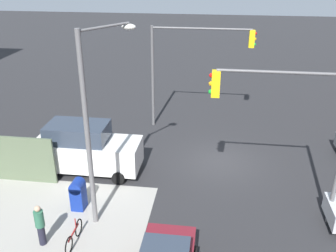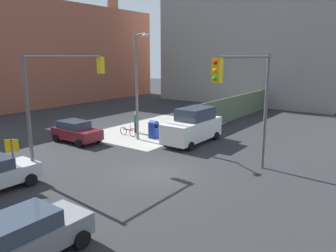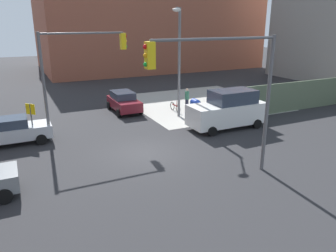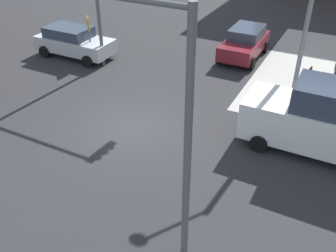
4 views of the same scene
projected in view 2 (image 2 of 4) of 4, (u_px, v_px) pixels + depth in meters
name	position (u px, v px, depth m)	size (l,w,h in m)	color
ground_plane	(154.00, 174.00, 18.22)	(120.00, 120.00, 0.00)	#28282B
sidewalk_corner	(139.00, 126.00, 30.51)	(12.00, 12.00, 0.01)	#9E9B93
construction_fence	(244.00, 105.00, 35.16)	(22.96, 0.12, 2.40)	#56664C
building_warehouse_north	(33.00, 54.00, 47.70)	(32.00, 18.00, 13.15)	#93513D
building_loft_east	(265.00, 35.00, 48.91)	(20.00, 24.00, 18.86)	gray
smokestack	(114.00, 44.00, 54.94)	(1.80, 1.80, 16.72)	brown
traffic_signal_nw_corner	(61.00, 89.00, 17.90)	(5.34, 0.36, 6.50)	#59595B
traffic_signal_se_corner	(250.00, 92.00, 16.25)	(6.30, 0.36, 6.50)	#59595B
street_lamp_corner	(138.00, 79.00, 24.34)	(1.67, 2.31, 8.00)	slate
warning_sign_two_way	(13.00, 154.00, 16.34)	(0.48, 0.48, 2.40)	#4C4C4C
mailbox_blue	(154.00, 129.00, 25.83)	(0.56, 0.64, 1.43)	navy
sedan_gray	(28.00, 235.00, 10.44)	(3.85, 2.02, 1.62)	slate
coupe_maroon	(76.00, 131.00, 24.66)	(2.02, 3.95, 1.62)	maroon
van_white_delivery	(193.00, 126.00, 24.44)	(5.40, 2.32, 2.62)	white
pedestrian_crossing	(136.00, 122.00, 27.66)	(0.36, 0.36, 1.77)	#2D664C
bicycle_leaning_on_fence	(128.00, 132.00, 26.72)	(0.05, 1.75, 0.97)	black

